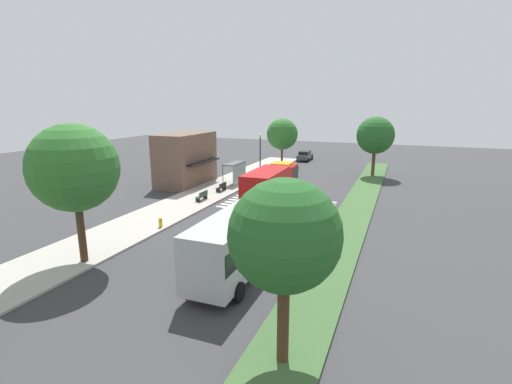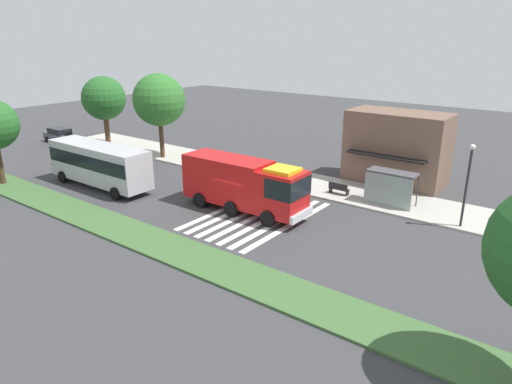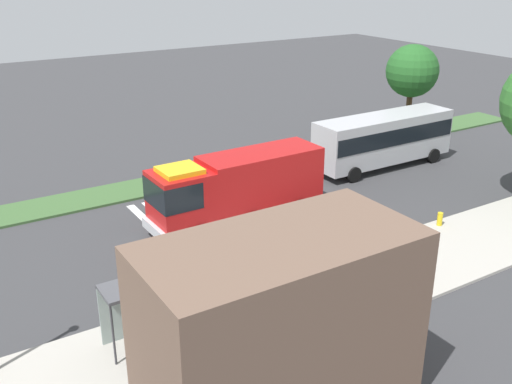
% 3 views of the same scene
% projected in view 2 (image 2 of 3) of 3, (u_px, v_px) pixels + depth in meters
% --- Properties ---
extents(ground_plane, '(120.00, 120.00, 0.00)m').
position_uv_depth(ground_plane, '(239.00, 211.00, 32.82)').
color(ground_plane, '#38383A').
extents(sidewalk, '(60.00, 5.22, 0.14)m').
position_uv_depth(sidewalk, '(301.00, 182.00, 39.06)').
color(sidewalk, '#ADA89E').
rests_on(sidewalk, ground_plane).
extents(median_strip, '(60.00, 3.00, 0.14)m').
position_uv_depth(median_strip, '(162.00, 245.00, 27.37)').
color(median_strip, '#3D6033').
rests_on(median_strip, ground_plane).
extents(crosswalk, '(5.85, 10.25, 0.01)m').
position_uv_depth(crosswalk, '(257.00, 216.00, 31.88)').
color(crosswalk, silver).
rests_on(crosswalk, ground_plane).
extents(fire_truck, '(9.56, 2.94, 3.73)m').
position_uv_depth(fire_truck, '(246.00, 184.00, 31.93)').
color(fire_truck, '#B71414').
rests_on(fire_truck, ground_plane).
extents(parked_car_west, '(4.74, 2.06, 1.67)m').
position_uv_depth(parked_car_west, '(61.00, 135.00, 53.09)').
color(parked_car_west, '#474C51').
rests_on(parked_car_west, ground_plane).
extents(transit_bus, '(10.17, 2.88, 3.50)m').
position_uv_depth(transit_bus, '(99.00, 162.00, 37.32)').
color(transit_bus, '#B2B2B7').
rests_on(transit_bus, ground_plane).
extents(bus_stop_shelter, '(3.50, 1.40, 2.46)m').
position_uv_depth(bus_stop_shelter, '(390.00, 182.00, 32.99)').
color(bus_stop_shelter, '#4C4C51').
rests_on(bus_stop_shelter, sidewalk).
extents(bench_near_shelter, '(1.60, 0.50, 0.90)m').
position_uv_depth(bench_near_shelter, '(339.00, 188.00, 35.69)').
color(bench_near_shelter, black).
rests_on(bench_near_shelter, sidewalk).
extents(bench_west_of_shelter, '(1.60, 0.50, 0.90)m').
position_uv_depth(bench_west_of_shelter, '(293.00, 179.00, 38.10)').
color(bench_west_of_shelter, '#2D472D').
rests_on(bench_west_of_shelter, sidewalk).
extents(street_lamp, '(0.36, 0.36, 5.42)m').
position_uv_depth(street_lamp, '(468.00, 178.00, 28.82)').
color(street_lamp, '#2D2D30').
rests_on(street_lamp, sidewalk).
extents(storefront_building, '(8.00, 4.80, 5.99)m').
position_uv_depth(storefront_building, '(397.00, 148.00, 37.97)').
color(storefront_building, brown).
rests_on(storefront_building, ground_plane).
extents(sidewalk_tree_far_west, '(4.70, 4.70, 7.52)m').
position_uv_depth(sidewalk_tree_far_west, '(104.00, 98.00, 49.98)').
color(sidewalk_tree_far_west, '#513823').
rests_on(sidewalk_tree_far_west, sidewalk).
extents(sidewalk_tree_west, '(5.08, 5.08, 8.25)m').
position_uv_depth(sidewalk_tree_west, '(159.00, 100.00, 44.72)').
color(sidewalk_tree_west, '#47301E').
rests_on(sidewalk_tree_west, sidewalk).
extents(fire_hydrant, '(0.28, 0.28, 0.70)m').
position_uv_depth(fire_hydrant, '(211.00, 166.00, 42.07)').
color(fire_hydrant, gold).
rests_on(fire_hydrant, sidewalk).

